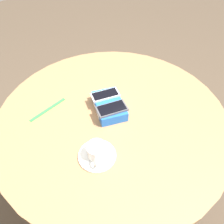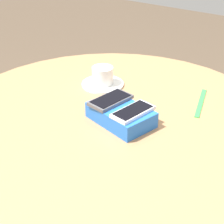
# 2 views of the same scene
# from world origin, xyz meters

# --- Properties ---
(ground_plane) EXTENTS (8.00, 8.00, 0.00)m
(ground_plane) POSITION_xyz_m (0.00, 0.00, 0.00)
(ground_plane) COLOR brown
(round_table) EXTENTS (1.14, 1.14, 0.75)m
(round_table) POSITION_xyz_m (0.00, 0.00, 0.64)
(round_table) COLOR #2D2D2D
(round_table) RESTS_ON ground_plane
(phone_box) EXTENTS (0.23, 0.18, 0.05)m
(phone_box) POSITION_xyz_m (-0.04, 0.01, 0.77)
(phone_box) COLOR blue
(phone_box) RESTS_ON round_table
(phone_white) EXTENTS (0.09, 0.15, 0.01)m
(phone_white) POSITION_xyz_m (-0.09, 0.02, 0.80)
(phone_white) COLOR silver
(phone_white) RESTS_ON phone_box
(phone_gray) EXTENTS (0.10, 0.15, 0.01)m
(phone_gray) POSITION_xyz_m (0.01, -0.01, 0.80)
(phone_gray) COLOR #515156
(phone_gray) RESTS_ON phone_box
(saucer) EXTENTS (0.16, 0.16, 0.01)m
(saucer) POSITION_xyz_m (0.16, -0.18, 0.75)
(saucer) COLOR white
(saucer) RESTS_ON round_table
(coffee_cup) EXTENTS (0.10, 0.08, 0.06)m
(coffee_cup) POSITION_xyz_m (0.16, -0.18, 0.79)
(coffee_cup) COLOR white
(coffee_cup) RESTS_ON saucer
(lanyard_strap) EXTENTS (0.07, 0.21, 0.00)m
(lanyard_strap) POSITION_xyz_m (-0.20, -0.25, 0.75)
(lanyard_strap) COLOR green
(lanyard_strap) RESTS_ON round_table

